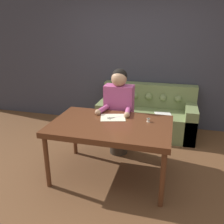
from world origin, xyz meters
TOP-DOWN VIEW (x-y plane):
  - ground_plane at (0.00, 0.00)m, footprint 16.00×16.00m
  - wall_back at (0.00, 1.94)m, footprint 8.00×0.06m
  - dining_table at (0.07, 0.01)m, footprint 1.50×0.97m
  - couch at (0.35, 1.54)m, footprint 1.74×0.81m
  - person at (0.02, 0.63)m, footprint 0.49×0.56m
  - pattern_paper_main at (0.04, 0.21)m, footprint 0.38×0.35m
  - scissors at (0.04, 0.19)m, footprint 0.22×0.18m
  - thread_spool at (0.51, 0.18)m, footprint 0.04×0.04m

SIDE VIEW (x-z plane):
  - ground_plane at x=0.00m, z-range 0.00..0.00m
  - couch at x=0.35m, z-range -0.13..0.76m
  - dining_table at x=0.07m, z-range 0.31..1.06m
  - person at x=0.02m, z-range 0.03..1.36m
  - pattern_paper_main at x=0.04m, z-range 0.76..0.76m
  - scissors at x=0.04m, z-range 0.75..0.76m
  - thread_spool at x=0.51m, z-range 0.76..0.80m
  - wall_back at x=0.00m, z-range 0.00..2.60m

